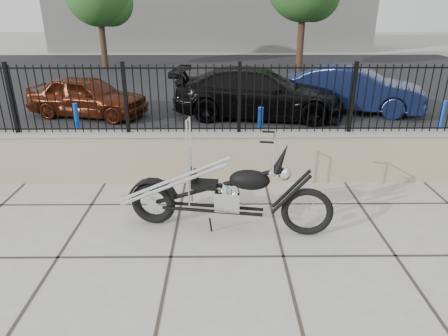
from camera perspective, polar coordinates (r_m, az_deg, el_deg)
ground_plane at (r=5.48m, az=-7.62°, el=-12.50°), size 90.00×90.00×0.00m
parking_lot at (r=17.25m, az=-2.77°, el=12.03°), size 30.00×30.00×0.00m
retaining_wall at (r=7.46m, az=-5.61°, el=1.65°), size 14.00×0.36×0.96m
iron_fence at (r=7.15m, az=-5.94°, el=9.76°), size 14.00×0.08×1.20m
chopper_motorcycle at (r=5.66m, az=0.03°, el=-1.16°), size 2.89×0.95×1.71m
car_red at (r=12.53m, az=-18.92°, el=9.66°), size 3.74×2.26×1.19m
car_black at (r=11.83m, az=4.89°, el=10.66°), size 5.13×2.62×1.43m
car_blue at (r=13.06m, az=17.89°, el=10.68°), size 4.42×2.80×1.37m
bollard_a at (r=10.28m, az=-20.23°, el=6.11°), size 0.13×0.13×0.93m
bollard_b at (r=9.11m, az=5.18°, el=5.62°), size 0.12×0.12×0.99m
bollard_c at (r=11.47m, az=28.62°, el=6.24°), size 0.14×0.14×0.89m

